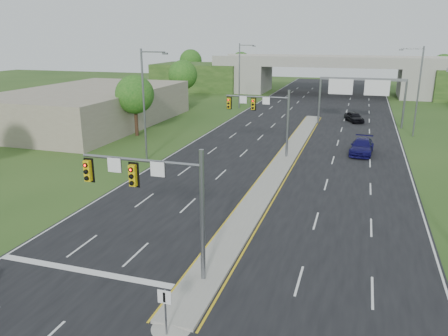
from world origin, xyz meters
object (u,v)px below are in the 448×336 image
keep_right_sign (165,305)px  signal_mast_far (266,112)px  car_far_b (362,146)px  overpass (330,78)px  sign_gantry (361,88)px  signal_mast_near (159,191)px  car_far_c (354,117)px

keep_right_sign → signal_mast_far: bearing=94.4°
car_far_b → signal_mast_far: bearing=-152.8°
signal_mast_far → overpass: size_ratio=0.09×
signal_mast_far → keep_right_sign: bearing=-85.6°
keep_right_sign → sign_gantry: bearing=82.3°
car_far_b → sign_gantry: bearing=96.8°
overpass → car_far_b: bearing=-81.7°
signal_mast_near → signal_mast_far: same height
car_far_c → keep_right_sign: bearing=-121.6°
keep_right_sign → overpass: overpass is taller
signal_mast_near → signal_mast_far: size_ratio=1.00×
signal_mast_near → car_far_c: signal_mast_near is taller
car_far_c → overpass: bearing=75.8°
signal_mast_near → overpass: bearing=88.4°
signal_mast_far → car_far_b: signal_mast_far is taller
car_far_b → car_far_c: 18.80m
signal_mast_far → sign_gantry: bearing=65.9°
sign_gantry → signal_mast_far: bearing=-114.1°
keep_right_sign → car_far_c: 52.68m
keep_right_sign → overpass: bearing=90.0°
sign_gantry → car_far_b: bearing=-87.4°
signal_mast_near → car_far_b: (9.67, 29.11, -3.91)m
signal_mast_near → car_far_b: size_ratio=1.27×
overpass → signal_mast_near: bearing=-91.6°
signal_mast_near → keep_right_sign: bearing=-63.1°
signal_mast_far → sign_gantry: signal_mast_far is taller
signal_mast_near → signal_mast_far: 25.00m
sign_gantry → car_far_c: 5.36m
signal_mast_far → car_far_b: 11.21m
keep_right_sign → car_far_b: bearing=77.6°
signal_mast_near → car_far_b: 30.92m
overpass → keep_right_sign: bearing=-90.0°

